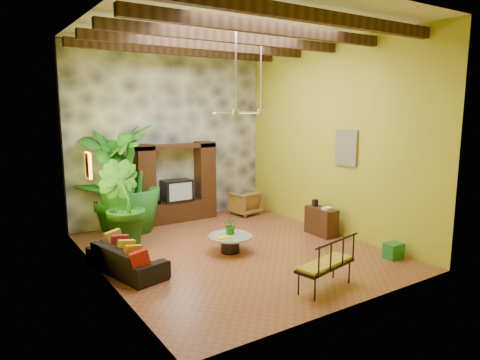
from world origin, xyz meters
TOP-DOWN VIEW (x-y plane):
  - ground at (0.00, 0.00)m, footprint 7.00×7.00m
  - ceiling at (0.00, 0.00)m, footprint 6.00×7.00m
  - back_wall at (0.00, 3.50)m, footprint 6.00×0.02m
  - left_wall at (-3.00, 0.00)m, footprint 0.02×7.00m
  - right_wall at (3.00, 0.00)m, footprint 0.02×7.00m
  - stone_accent_wall at (0.00, 3.44)m, footprint 5.98×0.10m
  - ceiling_beams at (0.00, 0.00)m, footprint 5.95×5.36m
  - entertainment_center at (0.00, 3.14)m, footprint 2.40×0.55m
  - ceiling_fan_front at (-0.20, -0.40)m, footprint 1.28×1.28m
  - ceiling_fan_back at (1.60, 1.20)m, footprint 1.28×1.28m
  - wall_art_mask at (-2.96, 1.00)m, footprint 0.06×0.32m
  - wall_art_painting at (2.96, -0.60)m, footprint 0.06×0.70m
  - sofa at (-2.55, 0.04)m, footprint 1.20×2.06m
  - wicker_armchair at (2.10, 2.70)m, footprint 0.91×0.93m
  - tall_plant_a at (-1.96, 3.15)m, footprint 1.77×1.49m
  - tall_plant_b at (-2.10, 1.66)m, footprint 1.40×1.46m
  - tall_plant_c at (-1.47, 2.86)m, footprint 1.73×1.73m
  - coffee_table at (-0.16, -0.08)m, footprint 1.02×1.02m
  - centerpiece_plant at (-0.06, 0.04)m, footprint 0.44×0.41m
  - yellow_tray at (-0.40, -0.15)m, footprint 0.29×0.21m
  - iron_bench at (0.23, -2.82)m, footprint 1.37×0.74m
  - side_console at (2.57, -0.21)m, footprint 0.44×0.92m
  - green_bin at (2.65, -2.39)m, footprint 0.40×0.31m

SIDE VIEW (x-z plane):
  - ground at x=0.00m, z-range 0.00..0.00m
  - green_bin at x=2.65m, z-range 0.00..0.34m
  - coffee_table at x=-0.16m, z-range 0.06..0.46m
  - sofa at x=-2.55m, z-range 0.00..0.56m
  - side_console at x=2.57m, z-range 0.00..0.72m
  - wicker_armchair at x=2.10m, z-range 0.00..0.73m
  - yellow_tray at x=-0.40m, z-range 0.40..0.43m
  - iron_bench at x=0.23m, z-range 0.27..0.83m
  - centerpiece_plant at x=-0.06m, z-range 0.40..0.80m
  - entertainment_center at x=0.00m, z-range -0.18..2.12m
  - tall_plant_b at x=-2.10m, z-range 0.00..2.08m
  - tall_plant_c at x=-1.47m, z-range 0.00..2.86m
  - tall_plant_a at x=-1.96m, z-range 0.00..2.87m
  - wall_art_mask at x=-2.96m, z-range 1.83..2.38m
  - wall_art_painting at x=2.96m, z-range 1.85..2.75m
  - back_wall at x=0.00m, z-range 0.00..5.00m
  - left_wall at x=-3.00m, z-range 0.00..5.00m
  - right_wall at x=3.00m, z-range 0.00..5.00m
  - stone_accent_wall at x=0.00m, z-range 0.01..4.99m
  - ceiling_fan_front at x=-0.20m, z-range 2.47..4.33m
  - ceiling_fan_back at x=1.60m, z-range 2.47..4.33m
  - ceiling_beams at x=0.00m, z-range 4.67..4.89m
  - ceiling at x=0.00m, z-range 4.99..5.01m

